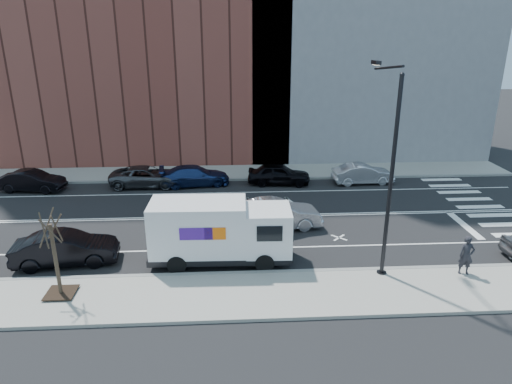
{
  "coord_description": "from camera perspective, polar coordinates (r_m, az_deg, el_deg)",
  "views": [
    {
      "loc": [
        0.22,
        -25.42,
        10.61
      ],
      "look_at": [
        1.7,
        0.41,
        1.4
      ],
      "focal_mm": 32.0,
      "sensor_mm": 36.0,
      "label": 1
    }
  ],
  "objects": [
    {
      "name": "street_tree",
      "position": [
        20.63,
        -23.64,
        -8.55
      ],
      "size": [
        1.2,
        1.2,
        3.75
      ],
      "color": "black",
      "rests_on": "ground"
    },
    {
      "name": "fedex_van",
      "position": [
        21.77,
        -4.62,
        -4.86
      ],
      "size": [
        6.81,
        2.54,
        3.09
      ],
      "rotation": [
        0.0,
        0.0,
        -0.02
      ],
      "color": "black",
      "rests_on": "ground"
    },
    {
      "name": "sidewalk_near",
      "position": [
        19.68,
        -3.49,
        -12.81
      ],
      "size": [
        44.0,
        3.6,
        0.15
      ],
      "primitive_type": "cube",
      "color": "gray",
      "rests_on": "ground"
    },
    {
      "name": "near_parked_rear_a",
      "position": [
        23.67,
        -22.69,
        -6.54
      ],
      "size": [
        4.98,
        2.24,
        1.59
      ],
      "primitive_type": "imported",
      "rotation": [
        0.0,
        0.0,
        1.69
      ],
      "color": "black",
      "rests_on": "ground"
    },
    {
      "name": "bldg_concrete",
      "position": [
        42.75,
        13.76,
        22.29
      ],
      "size": [
        20.0,
        10.0,
        26.0
      ],
      "primitive_type": "cube",
      "color": "slate",
      "rests_on": "ground"
    },
    {
      "name": "curb_far",
      "position": [
        34.09,
        -3.49,
        1.57
      ],
      "size": [
        44.0,
        0.25,
        0.17
      ],
      "primitive_type": "cube",
      "color": "gray",
      "rests_on": "ground"
    },
    {
      "name": "far_parked_c",
      "position": [
        33.58,
        -13.51,
        1.9
      ],
      "size": [
        5.17,
        2.42,
        1.43
      ],
      "primitive_type": "imported",
      "rotation": [
        0.0,
        0.0,
        1.56
      ],
      "color": "#434449",
      "rests_on": "ground"
    },
    {
      "name": "bldg_brick",
      "position": [
        41.84,
        -15.52,
        19.47
      ],
      "size": [
        26.0,
        10.0,
        22.0
      ],
      "primitive_type": "cube",
      "color": "brown",
      "rests_on": "ground"
    },
    {
      "name": "pedestrian",
      "position": [
        22.73,
        24.81,
        -7.2
      ],
      "size": [
        0.71,
        0.51,
        1.82
      ],
      "primitive_type": "imported",
      "rotation": [
        0.0,
        0.0,
        -0.12
      ],
      "color": "black",
      "rests_on": "sidewalk_near"
    },
    {
      "name": "crosswalk",
      "position": [
        31.75,
        26.79,
        -2.12
      ],
      "size": [
        3.0,
        14.0,
        0.01
      ],
      "primitive_type": null,
      "color": "white",
      "rests_on": "ground"
    },
    {
      "name": "far_parked_d",
      "position": [
        33.13,
        -7.67,
        2.04
      ],
      "size": [
        5.18,
        2.66,
        1.44
      ],
      "primitive_type": "imported",
      "rotation": [
        0.0,
        0.0,
        1.7
      ],
      "color": "navy",
      "rests_on": "ground"
    },
    {
      "name": "far_parked_f",
      "position": [
        34.15,
        13.21,
        2.23
      ],
      "size": [
        4.46,
        1.79,
        1.44
      ],
      "primitive_type": "imported",
      "rotation": [
        0.0,
        0.0,
        1.63
      ],
      "color": "silver",
      "rests_on": "ground"
    },
    {
      "name": "far_parked_e",
      "position": [
        33.1,
        2.88,
        2.27
      ],
      "size": [
        4.64,
        2.23,
        1.53
      ],
      "primitive_type": "imported",
      "rotation": [
        0.0,
        0.0,
        1.48
      ],
      "color": "black",
      "rests_on": "ground"
    },
    {
      "name": "curb_near",
      "position": [
        21.22,
        -3.5,
        -10.19
      ],
      "size": [
        44.0,
        0.25,
        0.17
      ],
      "primitive_type": "cube",
      "color": "gray",
      "rests_on": "ground"
    },
    {
      "name": "driving_sedan",
      "position": [
        25.65,
        2.54,
        -2.83
      ],
      "size": [
        5.25,
        2.45,
        1.67
      ],
      "primitive_type": "imported",
      "rotation": [
        0.0,
        0.0,
        1.71
      ],
      "color": "#A6A6AB",
      "rests_on": "ground"
    },
    {
      "name": "far_parked_b",
      "position": [
        35.28,
        -26.19,
        1.26
      ],
      "size": [
        4.57,
        2.09,
        1.45
      ],
      "primitive_type": "imported",
      "rotation": [
        0.0,
        0.0,
        1.44
      ],
      "color": "black",
      "rests_on": "ground"
    },
    {
      "name": "streetlight",
      "position": [
        20.47,
        16.22,
        3.13
      ],
      "size": [
        0.44,
        4.02,
        9.34
      ],
      "color": "black",
      "rests_on": "ground"
    },
    {
      "name": "sidewalk_far",
      "position": [
        35.81,
        -3.49,
        2.45
      ],
      "size": [
        44.0,
        3.6,
        0.15
      ],
      "primitive_type": "cube",
      "color": "gray",
      "rests_on": "ground"
    },
    {
      "name": "road_markings",
      "position": [
        27.54,
        -3.49,
        -3.09
      ],
      "size": [
        40.0,
        8.6,
        0.01
      ],
      "primitive_type": null,
      "color": "white",
      "rests_on": "ground"
    },
    {
      "name": "ground",
      "position": [
        27.55,
        -3.49,
        -3.1
      ],
      "size": [
        120.0,
        120.0,
        0.0
      ],
      "primitive_type": "plane",
      "color": "black",
      "rests_on": "ground"
    }
  ]
}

